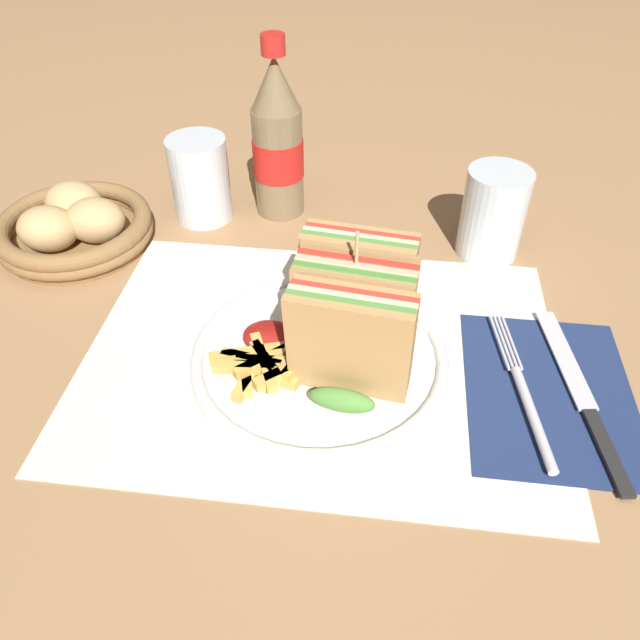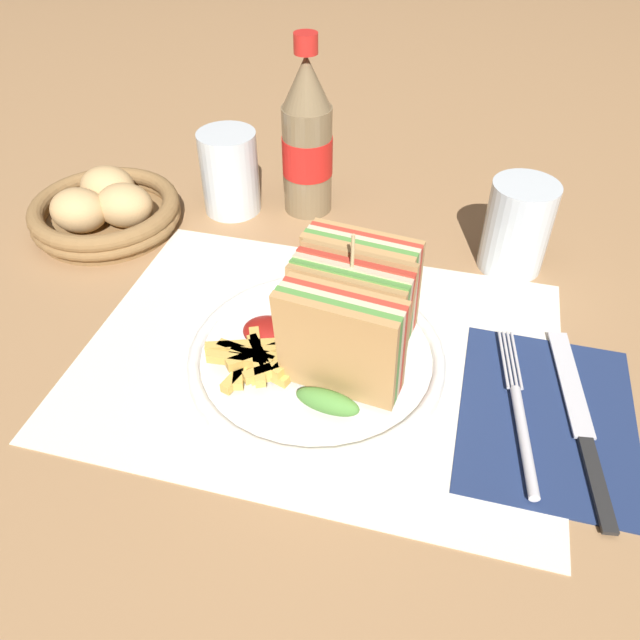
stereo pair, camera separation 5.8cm
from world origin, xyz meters
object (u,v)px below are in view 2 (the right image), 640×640
at_px(fork, 521,421).
at_px(glass_far, 230,177).
at_px(plate_main, 315,357).
at_px(club_sandwich, 350,316).
at_px(knife, 581,421).
at_px(glass_near, 517,227).
at_px(coke_bottle_near, 307,141).
at_px(bread_basket, 106,210).

xyz_separation_m(fork, glass_far, (-0.36, 0.27, 0.04)).
height_order(plate_main, fork, plate_main).
bearing_deg(club_sandwich, glass_far, 130.00).
xyz_separation_m(knife, glass_near, (-0.07, 0.22, 0.05)).
bearing_deg(glass_near, coke_bottle_near, 166.23).
height_order(club_sandwich, glass_near, club_sandwich).
bearing_deg(coke_bottle_near, glass_near, -13.77).
distance_m(fork, bread_basket, 0.53).
bearing_deg(glass_near, plate_main, -129.29).
xyz_separation_m(knife, glass_far, (-0.41, 0.26, 0.04)).
bearing_deg(glass_far, bread_basket, -149.03).
distance_m(plate_main, glass_near, 0.27).
relative_size(club_sandwich, knife, 0.72).
bearing_deg(glass_far, knife, -32.05).
bearing_deg(plate_main, bread_basket, 151.48).
xyz_separation_m(fork, coke_bottle_near, (-0.27, 0.30, 0.08)).
relative_size(glass_near, glass_far, 1.00).
relative_size(club_sandwich, bread_basket, 0.88).
height_order(fork, glass_far, glass_far).
height_order(plate_main, club_sandwich, club_sandwich).
xyz_separation_m(fork, knife, (0.05, 0.02, -0.00)).
bearing_deg(coke_bottle_near, glass_far, -164.17).
relative_size(fork, bread_basket, 1.05).
relative_size(fork, glass_far, 1.83).
relative_size(plate_main, knife, 1.10).
bearing_deg(coke_bottle_near, plate_main, -73.29).
xyz_separation_m(glass_near, bread_basket, (-0.48, -0.04, -0.03)).
distance_m(coke_bottle_near, glass_near, 0.26).
distance_m(fork, glass_near, 0.24).
xyz_separation_m(plate_main, knife, (0.24, -0.01, -0.00)).
bearing_deg(club_sandwich, bread_basket, 153.83).
relative_size(coke_bottle_near, glass_far, 2.09).
bearing_deg(glass_far, coke_bottle_near, 15.83).
height_order(club_sandwich, coke_bottle_near, coke_bottle_near).
relative_size(knife, bread_basket, 1.21).
bearing_deg(fork, bread_basket, 149.91).
relative_size(glass_near, bread_basket, 0.57).
bearing_deg(coke_bottle_near, knife, -41.62).
height_order(fork, coke_bottle_near, coke_bottle_near).
bearing_deg(club_sandwich, glass_near, 56.34).
bearing_deg(plate_main, glass_near, 50.71).
bearing_deg(knife, coke_bottle_near, 129.71).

